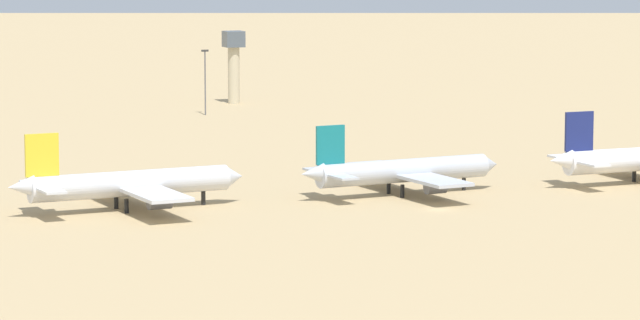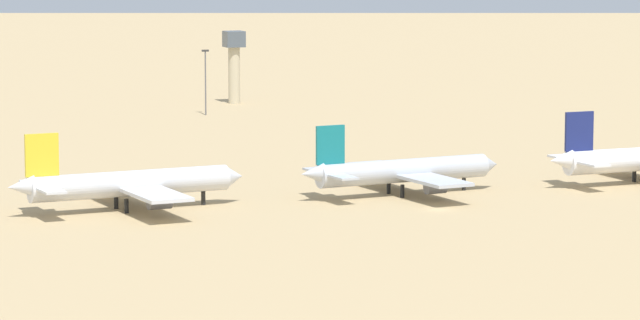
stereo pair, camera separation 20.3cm
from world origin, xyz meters
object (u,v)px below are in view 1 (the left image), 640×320
Objects in this scene: parked_jet_teal_3 at (401,171)px; light_pole_mid at (205,78)px; control_tower at (234,60)px; parked_jet_yellow_2 at (128,184)px.

parked_jet_teal_3 is 2.38× the size of light_pole_mid.
light_pole_mid is at bearing -120.65° from control_tower.
parked_jet_yellow_2 is 152.15m from light_pole_mid.
control_tower is 31.25m from light_pole_mid.
control_tower is at bearing 59.35° from light_pole_mid.
parked_jet_yellow_2 is 1.04× the size of parked_jet_teal_3.
parked_jet_teal_3 is 170.24m from control_tower.
light_pole_mid is at bearing 63.07° from parked_jet_yellow_2.
parked_jet_teal_3 is (49.49, -0.06, -0.18)m from parked_jet_yellow_2.
light_pole_mid is (54.69, 141.89, 5.09)m from parked_jet_yellow_2.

